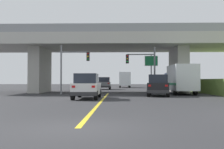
{
  "coord_description": "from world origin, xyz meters",
  "views": [
    {
      "loc": [
        1.28,
        -8.48,
        1.47
      ],
      "look_at": [
        0.57,
        18.58,
        2.06
      ],
      "focal_mm": 44.39,
      "sensor_mm": 36.0,
      "label": 1
    }
  ],
  "objects_px": {
    "sedan_oncoming": "(105,83)",
    "traffic_signal_farside": "(71,63)",
    "semi_truck_distant": "(125,80)",
    "suv_crossing": "(158,85)",
    "traffic_signal_nearside": "(144,65)",
    "suv_lead": "(87,86)",
    "box_truck": "(181,79)",
    "highway_sign": "(151,65)"
  },
  "relations": [
    {
      "from": "suv_crossing",
      "to": "semi_truck_distant",
      "type": "xyz_separation_m",
      "value": [
        -2.55,
        32.36,
        0.65
      ]
    },
    {
      "from": "sedan_oncoming",
      "to": "traffic_signal_farside",
      "type": "relative_size",
      "value": 0.88
    },
    {
      "from": "box_truck",
      "to": "highway_sign",
      "type": "relative_size",
      "value": 1.64
    },
    {
      "from": "traffic_signal_nearside",
      "to": "traffic_signal_farside",
      "type": "height_order",
      "value": "traffic_signal_farside"
    },
    {
      "from": "suv_lead",
      "to": "traffic_signal_farside",
      "type": "distance_m",
      "value": 8.31
    },
    {
      "from": "suv_crossing",
      "to": "traffic_signal_nearside",
      "type": "relative_size",
      "value": 0.9
    },
    {
      "from": "traffic_signal_farside",
      "to": "sedan_oncoming",
      "type": "bearing_deg",
      "value": 80.23
    },
    {
      "from": "highway_sign",
      "to": "suv_lead",
      "type": "bearing_deg",
      "value": -124.38
    },
    {
      "from": "suv_crossing",
      "to": "traffic_signal_farside",
      "type": "height_order",
      "value": "traffic_signal_farside"
    },
    {
      "from": "suv_lead",
      "to": "highway_sign",
      "type": "height_order",
      "value": "highway_sign"
    },
    {
      "from": "suv_crossing",
      "to": "box_truck",
      "type": "bearing_deg",
      "value": 61.15
    },
    {
      "from": "suv_lead",
      "to": "box_truck",
      "type": "xyz_separation_m",
      "value": [
        9.22,
        7.73,
        0.62
      ]
    },
    {
      "from": "suv_lead",
      "to": "sedan_oncoming",
      "type": "height_order",
      "value": "same"
    },
    {
      "from": "traffic_signal_nearside",
      "to": "traffic_signal_farside",
      "type": "bearing_deg",
      "value": 177.06
    },
    {
      "from": "sedan_oncoming",
      "to": "traffic_signal_nearside",
      "type": "xyz_separation_m",
      "value": [
        5.1,
        -16.51,
        2.14
      ]
    },
    {
      "from": "suv_lead",
      "to": "traffic_signal_nearside",
      "type": "bearing_deg",
      "value": 53.59
    },
    {
      "from": "suv_crossing",
      "to": "traffic_signal_farside",
      "type": "xyz_separation_m",
      "value": [
        -8.92,
        3.55,
        2.33
      ]
    },
    {
      "from": "sedan_oncoming",
      "to": "traffic_signal_nearside",
      "type": "distance_m",
      "value": 17.41
    },
    {
      "from": "traffic_signal_nearside",
      "to": "semi_truck_distant",
      "type": "xyz_separation_m",
      "value": [
        -1.5,
        29.22,
        -1.49
      ]
    },
    {
      "from": "highway_sign",
      "to": "semi_truck_distant",
      "type": "bearing_deg",
      "value": 95.19
    },
    {
      "from": "box_truck",
      "to": "highway_sign",
      "type": "xyz_separation_m",
      "value": [
        -2.99,
        1.37,
        1.6
      ]
    },
    {
      "from": "suv_lead",
      "to": "highway_sign",
      "type": "xyz_separation_m",
      "value": [
        6.23,
        9.1,
        2.21
      ]
    },
    {
      "from": "suv_lead",
      "to": "box_truck",
      "type": "height_order",
      "value": "box_truck"
    },
    {
      "from": "suv_lead",
      "to": "semi_truck_distant",
      "type": "distance_m",
      "value": 36.55
    },
    {
      "from": "traffic_signal_farside",
      "to": "semi_truck_distant",
      "type": "bearing_deg",
      "value": 77.53
    },
    {
      "from": "semi_truck_distant",
      "to": "suv_lead",
      "type": "bearing_deg",
      "value": -95.9
    },
    {
      "from": "box_truck",
      "to": "traffic_signal_nearside",
      "type": "distance_m",
      "value": 4.29
    },
    {
      "from": "traffic_signal_nearside",
      "to": "traffic_signal_farside",
      "type": "relative_size",
      "value": 0.95
    },
    {
      "from": "suv_lead",
      "to": "semi_truck_distant",
      "type": "bearing_deg",
      "value": 84.1
    },
    {
      "from": "traffic_signal_farside",
      "to": "semi_truck_distant",
      "type": "relative_size",
      "value": 0.82
    },
    {
      "from": "suv_crossing",
      "to": "box_truck",
      "type": "xyz_separation_m",
      "value": [
        2.91,
        3.75,
        0.62
      ]
    },
    {
      "from": "suv_lead",
      "to": "suv_crossing",
      "type": "xyz_separation_m",
      "value": [
        6.31,
        3.99,
        -0.0
      ]
    },
    {
      "from": "suv_lead",
      "to": "traffic_signal_farside",
      "type": "xyz_separation_m",
      "value": [
        -2.61,
        7.53,
        2.33
      ]
    },
    {
      "from": "suv_lead",
      "to": "highway_sign",
      "type": "relative_size",
      "value": 1.06
    },
    {
      "from": "suv_lead",
      "to": "traffic_signal_nearside",
      "type": "xyz_separation_m",
      "value": [
        5.26,
        7.13,
        2.14
      ]
    },
    {
      "from": "suv_lead",
      "to": "traffic_signal_farside",
      "type": "height_order",
      "value": "traffic_signal_farside"
    },
    {
      "from": "sedan_oncoming",
      "to": "semi_truck_distant",
      "type": "distance_m",
      "value": 13.22
    },
    {
      "from": "traffic_signal_farside",
      "to": "highway_sign",
      "type": "xyz_separation_m",
      "value": [
        8.84,
        1.57,
        -0.12
      ]
    },
    {
      "from": "traffic_signal_nearside",
      "to": "highway_sign",
      "type": "xyz_separation_m",
      "value": [
        0.97,
        1.97,
        0.08
      ]
    },
    {
      "from": "sedan_oncoming",
      "to": "highway_sign",
      "type": "height_order",
      "value": "highway_sign"
    },
    {
      "from": "box_truck",
      "to": "sedan_oncoming",
      "type": "bearing_deg",
      "value": 119.66
    },
    {
      "from": "suv_crossing",
      "to": "highway_sign",
      "type": "distance_m",
      "value": 5.58
    }
  ]
}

